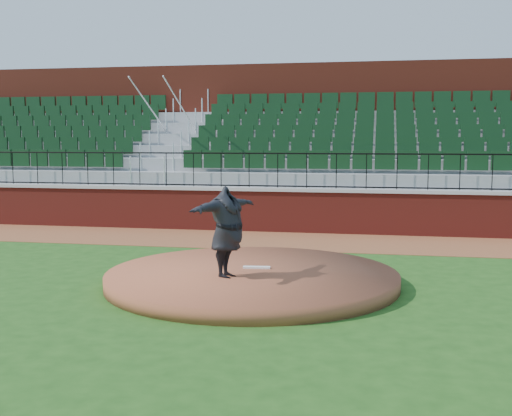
{
  "coord_description": "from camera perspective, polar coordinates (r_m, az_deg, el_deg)",
  "views": [
    {
      "loc": [
        2.5,
        -11.34,
        2.73
      ],
      "look_at": [
        0.0,
        1.5,
        1.3
      ],
      "focal_mm": 44.67,
      "sensor_mm": 36.0,
      "label": 1
    }
  ],
  "objects": [
    {
      "name": "pitcher",
      "position": [
        11.39,
        -2.61,
        -2.14
      ],
      "size": [
        1.15,
        2.09,
        1.64
      ],
      "primitive_type": "imported",
      "rotation": [
        0.0,
        0.0,
        1.25
      ],
      "color": "black",
      "rests_on": "pitchers_mound"
    },
    {
      "name": "pitching_rubber",
      "position": [
        12.27,
        0.06,
        -5.34
      ],
      "size": [
        0.53,
        0.19,
        0.03
      ],
      "primitive_type": "cube",
      "rotation": [
        0.0,
        0.0,
        0.11
      ],
      "color": "white",
      "rests_on": "pitchers_mound"
    },
    {
      "name": "seating_stands",
      "position": [
        21.22,
        4.26,
        5.06
      ],
      "size": [
        34.0,
        5.1,
        4.6
      ],
      "primitive_type": null,
      "color": "gray",
      "rests_on": "ground"
    },
    {
      "name": "warning_track",
      "position": [
        17.15,
        2.49,
        -2.91
      ],
      "size": [
        34.0,
        3.2,
        0.01
      ],
      "primitive_type": "cube",
      "color": "brown",
      "rests_on": "ground"
    },
    {
      "name": "concourse_wall",
      "position": [
        24.0,
        5.07,
        6.26
      ],
      "size": [
        34.0,
        0.5,
        5.5
      ],
      "primitive_type": "cube",
      "color": "maroon",
      "rests_on": "ground"
    },
    {
      "name": "wall_railing",
      "position": [
        18.54,
        3.26,
        3.35
      ],
      "size": [
        34.0,
        0.05,
        1.0
      ],
      "primitive_type": null,
      "color": "black",
      "rests_on": "wall_cap"
    },
    {
      "name": "ground",
      "position": [
        11.93,
        -1.39,
        -6.99
      ],
      "size": [
        90.0,
        90.0,
        0.0
      ],
      "primitive_type": "plane",
      "color": "#1F4B15",
      "rests_on": "ground"
    },
    {
      "name": "field_wall",
      "position": [
        18.63,
        3.23,
        -0.34
      ],
      "size": [
        34.0,
        0.35,
        1.2
      ],
      "primitive_type": "cube",
      "color": "maroon",
      "rests_on": "ground"
    },
    {
      "name": "pitchers_mound",
      "position": [
        12.02,
        -0.35,
        -6.28
      ],
      "size": [
        5.46,
        5.46,
        0.25
      ],
      "primitive_type": "cylinder",
      "color": "brown",
      "rests_on": "ground"
    },
    {
      "name": "wall_cap",
      "position": [
        18.57,
        3.25,
        1.65
      ],
      "size": [
        34.0,
        0.45,
        0.1
      ],
      "primitive_type": "cube",
      "color": "#B7B7B7",
      "rests_on": "field_wall"
    }
  ]
}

